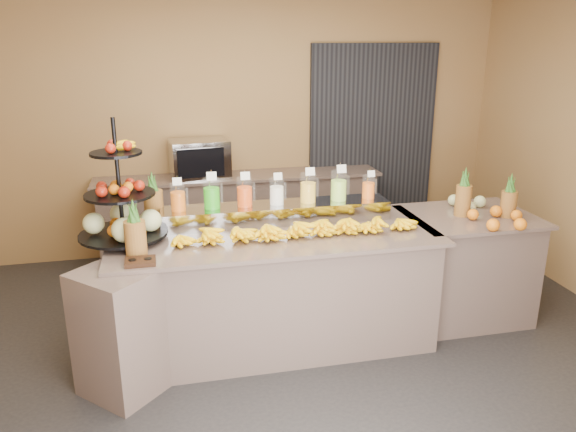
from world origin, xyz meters
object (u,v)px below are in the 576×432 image
object	(u,v)px
condiment_caddy	(140,262)
right_fruit_pile	(490,210)
oven_warmer	(199,159)
banana_heap	(293,227)
pitcher_tray	(277,213)
fruit_stand	(128,210)

from	to	relation	value
condiment_caddy	right_fruit_pile	xyz separation A→B (m)	(2.78, 0.32, 0.07)
oven_warmer	banana_heap	bearing A→B (deg)	-81.35
pitcher_tray	banana_heap	bearing A→B (deg)	-82.17
fruit_stand	right_fruit_pile	xyz separation A→B (m)	(2.86, -0.17, -0.15)
fruit_stand	oven_warmer	size ratio (longest dim) A/B	1.51
right_fruit_pile	oven_warmer	size ratio (longest dim) A/B	0.82
condiment_caddy	oven_warmer	xyz separation A→B (m)	(0.57, 2.34, 0.19)
right_fruit_pile	banana_heap	bearing A→B (deg)	-179.64
banana_heap	fruit_stand	xyz separation A→B (m)	(-1.20, 0.18, 0.16)
right_fruit_pile	pitcher_tray	bearing A→B (deg)	168.66
banana_heap	condiment_caddy	bearing A→B (deg)	-164.26
condiment_caddy	banana_heap	bearing A→B (deg)	15.74
condiment_caddy	right_fruit_pile	world-z (taller)	right_fruit_pile
pitcher_tray	banana_heap	distance (m)	0.36
banana_heap	oven_warmer	distance (m)	2.10
condiment_caddy	fruit_stand	bearing A→B (deg)	99.84
right_fruit_pile	oven_warmer	xyz separation A→B (m)	(-2.21, 2.01, 0.12)
pitcher_tray	condiment_caddy	size ratio (longest dim) A/B	9.19
oven_warmer	right_fruit_pile	bearing A→B (deg)	-48.76
banana_heap	fruit_stand	world-z (taller)	fruit_stand
pitcher_tray	condiment_caddy	xyz separation A→B (m)	(-1.07, -0.67, -0.06)
pitcher_tray	oven_warmer	bearing A→B (deg)	106.54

